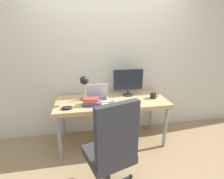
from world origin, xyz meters
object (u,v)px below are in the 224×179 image
at_px(office_chair, 112,148).
at_px(game_controller, 67,108).
at_px(desk_lamp, 84,84).
at_px(book_stack, 92,102).
at_px(monitor, 128,81).
at_px(mug, 153,95).
at_px(laptop, 98,96).

distance_m(office_chair, game_controller, 0.91).
height_order(desk_lamp, book_stack, desk_lamp).
distance_m(monitor, desk_lamp, 0.72).
height_order(monitor, office_chair, monitor).
distance_m(office_chair, mug, 1.25).
bearing_deg(office_chair, laptop, 91.97).
bearing_deg(monitor, mug, -28.64).
bearing_deg(desk_lamp, office_chair, -76.39).
bearing_deg(office_chair, game_controller, 122.05).
bearing_deg(office_chair, mug, 48.68).
relative_size(laptop, monitor, 0.66).
height_order(book_stack, mug, book_stack).
xyz_separation_m(monitor, book_stack, (-0.61, -0.29, -0.19)).
bearing_deg(office_chair, monitor, 67.69).
height_order(desk_lamp, office_chair, desk_lamp).
relative_size(monitor, mug, 3.52).
bearing_deg(office_chair, desk_lamp, 103.61).
bearing_deg(desk_lamp, game_controller, -144.44).
height_order(laptop, monitor, monitor).
bearing_deg(mug, desk_lamp, 179.62).
xyz_separation_m(office_chair, game_controller, (-0.48, 0.76, 0.14)).
relative_size(office_chair, book_stack, 4.15).
height_order(desk_lamp, mug, desk_lamp).
distance_m(monitor, book_stack, 0.70).
relative_size(monitor, desk_lamp, 1.17).
xyz_separation_m(office_chair, book_stack, (-0.14, 0.83, 0.16)).
bearing_deg(game_controller, desk_lamp, 35.56).
distance_m(desk_lamp, game_controller, 0.41).
bearing_deg(book_stack, monitor, 25.79).
relative_size(laptop, desk_lamp, 0.77).
height_order(monitor, desk_lamp, monitor).
xyz_separation_m(monitor, office_chair, (-0.46, -1.13, -0.36)).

